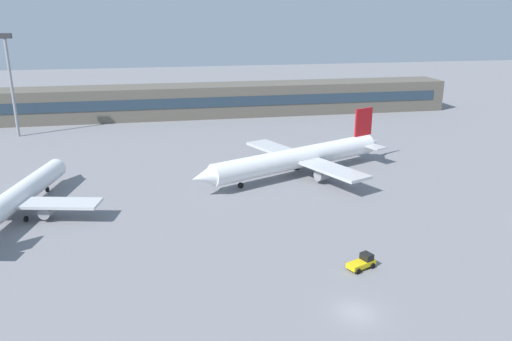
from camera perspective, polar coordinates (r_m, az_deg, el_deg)
name	(u,v)px	position (r m, az deg, el deg)	size (l,w,h in m)	color
ground_plane	(271,186)	(89.32, 1.71, -1.73)	(400.00, 400.00, 0.00)	gray
terminal_building	(223,100)	(149.70, -3.72, 7.97)	(134.20, 12.13, 9.00)	#5B564C
airplane_near	(15,199)	(83.51, -25.57, -2.89)	(26.27, 37.12, 9.27)	white
airplane_mid	(297,158)	(94.22, 4.66, 1.38)	(41.66, 30.00, 10.92)	white
baggage_tug_yellow	(363,262)	(62.89, 11.94, -10.09)	(3.90, 2.87, 1.75)	yellow
floodlight_tower_west	(10,78)	(135.16, -25.99, 9.39)	(3.20, 0.80, 24.53)	gray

